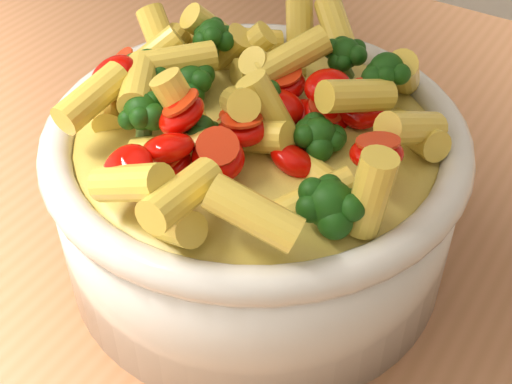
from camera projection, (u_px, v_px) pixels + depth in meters
The scene contains 3 objects.
table at pixel (259, 315), 0.58m from camera, with size 1.20×0.80×0.90m.
serving_bowl at pixel (256, 190), 0.46m from camera, with size 0.26×0.26×0.11m.
pasta_salad at pixel (256, 101), 0.41m from camera, with size 0.20×0.20×0.05m.
Camera 1 is at (0.20, -0.31, 1.26)m, focal length 50.00 mm.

